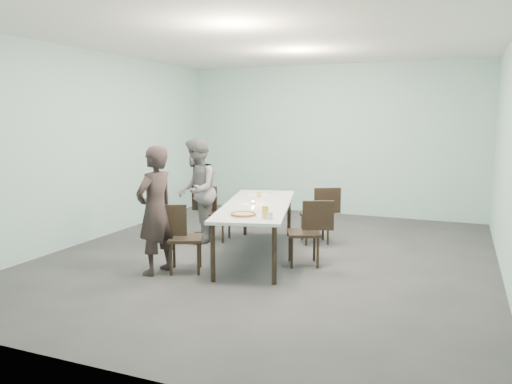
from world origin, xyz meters
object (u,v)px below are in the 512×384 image
at_px(chair_far_right, 320,211).
at_px(diner_far, 197,191).
at_px(table, 257,208).
at_px(chair_near_left, 179,233).
at_px(beer_glass, 265,212).
at_px(pizza, 243,214).
at_px(diner_near, 155,210).
at_px(side_plate, 259,211).
at_px(amber_tumbler, 259,195).
at_px(water_tumbler, 269,216).
at_px(chair_far_left, 211,209).
at_px(tealight, 253,203).
at_px(chair_near_right, 310,228).

height_order(chair_far_right, diner_far, diner_far).
bearing_deg(table, chair_near_left, -120.58).
distance_m(diner_far, beer_glass, 2.08).
height_order(chair_near_left, chair_far_right, same).
xyz_separation_m(table, pizza, (0.17, -0.87, 0.08)).
distance_m(table, diner_near, 1.52).
relative_size(table, side_plate, 15.23).
bearing_deg(chair_far_right, amber_tumbler, 3.22).
height_order(beer_glass, water_tumbler, beer_glass).
bearing_deg(chair_far_left, table, -36.51).
xyz_separation_m(chair_far_left, tealight, (0.99, -0.63, 0.27)).
height_order(chair_far_right, side_plate, chair_far_right).
xyz_separation_m(diner_far, amber_tumbler, (0.98, 0.19, -0.03)).
bearing_deg(pizza, amber_tumbler, 104.25).
bearing_deg(water_tumbler, beer_glass, 156.43).
bearing_deg(side_plate, beer_glass, -58.31).
distance_m(diner_far, pizza, 1.83).
distance_m(beer_glass, tealight, 1.00).
relative_size(chair_far_right, diner_near, 0.54).
xyz_separation_m(pizza, beer_glass, (0.30, -0.04, 0.06)).
relative_size(table, pizza, 8.06).
relative_size(chair_near_left, diner_near, 0.54).
relative_size(chair_far_left, diner_far, 0.53).
height_order(chair_far_right, diner_near, diner_near).
xyz_separation_m(diner_far, tealight, (1.13, -0.42, -0.05)).
bearing_deg(tealight, side_plate, -59.33).
bearing_deg(chair_far_right, chair_near_left, 31.46).
bearing_deg(chair_far_left, chair_near_left, -83.95).
height_order(chair_near_left, diner_near, diner_near).
bearing_deg(side_plate, pizza, -99.37).
bearing_deg(water_tumbler, diner_far, 142.66).
height_order(chair_far_left, chair_near_right, same).
bearing_deg(pizza, chair_far_left, 129.65).
relative_size(chair_far_left, tealight, 15.54).
relative_size(table, chair_far_right, 3.15).
bearing_deg(chair_near_right, tealight, -29.60).
height_order(diner_far, beer_glass, diner_far).
bearing_deg(amber_tumbler, diner_near, -110.68).
bearing_deg(table, water_tumbler, -60.05).
distance_m(chair_far_left, beer_glass, 2.14).
height_order(table, diner_far, diner_far).
bearing_deg(tealight, diner_far, 159.42).
distance_m(chair_far_right, side_plate, 1.64).
height_order(chair_far_left, water_tumbler, chair_far_left).
distance_m(chair_far_right, pizza, 2.00).
xyz_separation_m(chair_near_left, diner_near, (-0.24, -0.16, 0.31)).
relative_size(table, chair_far_left, 3.15).
xyz_separation_m(chair_far_right, side_plate, (-0.41, -1.57, 0.25)).
distance_m(chair_near_left, chair_far_right, 2.48).
bearing_deg(diner_near, tealight, 155.28).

